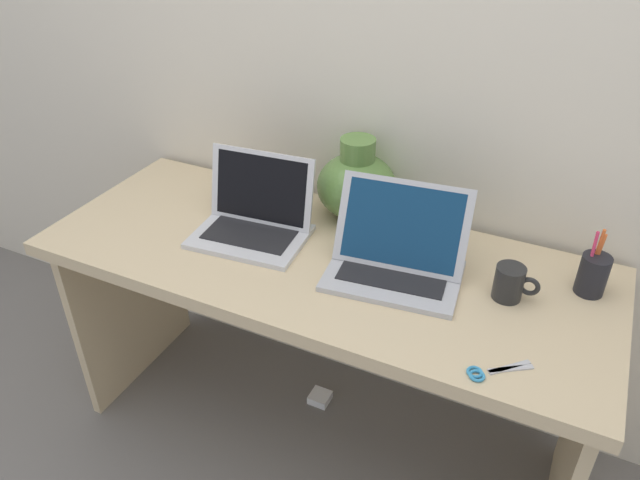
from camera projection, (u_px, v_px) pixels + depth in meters
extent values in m
plane|color=slate|center=(320.00, 432.00, 2.04)|extent=(6.00, 6.00, 0.00)
cube|color=beige|center=(375.00, 48.00, 1.64)|extent=(4.40, 0.04, 2.40)
cube|color=#D1B78C|center=(320.00, 261.00, 1.65)|extent=(1.56, 0.62, 0.04)
cube|color=#D1B78C|center=(131.00, 293.00, 2.12)|extent=(0.03, 0.52, 0.69)
cube|color=#D1B78C|center=(573.00, 445.00, 1.58)|extent=(0.03, 0.52, 0.69)
cube|color=silver|center=(250.00, 237.00, 1.70)|extent=(0.33, 0.25, 0.01)
cube|color=black|center=(250.00, 234.00, 1.70)|extent=(0.26, 0.16, 0.00)
cube|color=silver|center=(261.00, 188.00, 1.71)|extent=(0.32, 0.09, 0.21)
cube|color=black|center=(261.00, 188.00, 1.71)|extent=(0.28, 0.08, 0.18)
cube|color=#B2B2B7|center=(393.00, 276.00, 1.55)|extent=(0.36, 0.27, 0.01)
cube|color=black|center=(393.00, 273.00, 1.54)|extent=(0.29, 0.17, 0.00)
cube|color=#B2B2B7|center=(402.00, 226.00, 1.54)|extent=(0.35, 0.15, 0.22)
cube|color=navy|center=(402.00, 226.00, 1.54)|extent=(0.31, 0.13, 0.19)
ellipsoid|color=#5B843D|center=(356.00, 186.00, 1.77)|extent=(0.23, 0.23, 0.19)
cylinder|color=#5B843D|center=(358.00, 149.00, 1.71)|extent=(0.10, 0.10, 0.06)
cylinder|color=black|center=(509.00, 283.00, 1.46)|extent=(0.07, 0.07, 0.09)
torus|color=black|center=(529.00, 286.00, 1.44)|extent=(0.05, 0.01, 0.05)
cylinder|color=black|center=(593.00, 275.00, 1.48)|extent=(0.07, 0.07, 0.11)
cylinder|color=orange|center=(596.00, 255.00, 1.46)|extent=(0.01, 0.01, 0.14)
cylinder|color=orange|center=(597.00, 257.00, 1.46)|extent=(0.02, 0.01, 0.13)
cylinder|color=#D83359|center=(591.00, 258.00, 1.45)|extent=(0.01, 0.03, 0.14)
cube|color=#B7B7BC|center=(510.00, 367.00, 1.28)|extent=(0.08, 0.08, 0.00)
cube|color=#B7B7BC|center=(511.00, 369.00, 1.28)|extent=(0.09, 0.07, 0.00)
torus|color=#338CBF|center=(477.00, 376.00, 1.26)|extent=(0.04, 0.04, 0.01)
torus|color=#338CBF|center=(475.00, 372.00, 1.27)|extent=(0.03, 0.04, 0.01)
cube|color=white|center=(320.00, 397.00, 2.15)|extent=(0.07, 0.07, 0.03)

